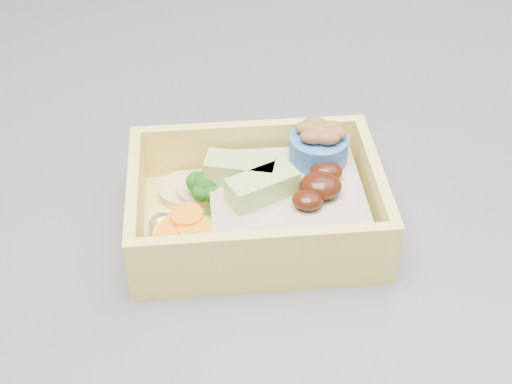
{
  "coord_description": "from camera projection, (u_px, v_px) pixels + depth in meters",
  "views": [
    {
      "loc": [
        0.11,
        -0.44,
        1.26
      ],
      "look_at": [
        0.08,
        -0.08,
        0.95
      ],
      "focal_mm": 50.0,
      "sensor_mm": 36.0,
      "label": 1
    }
  ],
  "objects": [
    {
      "name": "bento_box",
      "position": [
        263.0,
        202.0,
        0.48
      ],
      "size": [
        0.19,
        0.15,
        0.06
      ],
      "rotation": [
        0.0,
        0.0,
        0.17
      ],
      "color": "#F3DD64",
      "rests_on": "island"
    }
  ]
}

